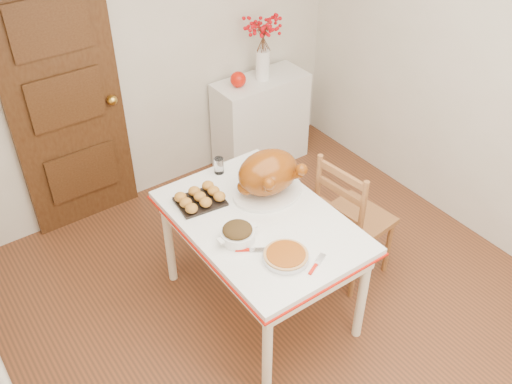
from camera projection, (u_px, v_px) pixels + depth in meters
floor at (302, 325)px, 3.89m from camera, size 3.50×4.00×0.00m
wall_back at (146, 53)px, 4.42m from camera, size 3.50×0.00×2.50m
wall_right at (508, 90)px, 3.94m from camera, size 0.00×4.00×2.50m
door_back at (66, 106)px, 4.21m from camera, size 0.85×0.06×2.06m
sideboard at (261, 121)px, 5.21m from camera, size 0.85×0.38×0.85m
kitchen_table at (260, 264)px, 3.80m from camera, size 0.91×1.33×0.79m
chair_oak at (354, 217)px, 4.01m from camera, size 0.50×0.50×1.02m
berry_vase at (263, 50)px, 4.80m from camera, size 0.28×0.28×0.54m
apple at (238, 79)px, 4.80m from camera, size 0.13×0.13×0.13m
turkey_platter at (268, 174)px, 3.67m from camera, size 0.53×0.44×0.31m
pumpkin_pie at (286, 255)px, 3.26m from camera, size 0.28×0.28×0.06m
stuffing_dish at (238, 233)px, 3.38m from camera, size 0.28×0.22×0.10m
rolls_tray at (200, 198)px, 3.66m from camera, size 0.32×0.27×0.08m
pie_server at (317, 264)px, 3.24m from camera, size 0.19×0.13×0.01m
carving_knife at (255, 250)px, 3.33m from camera, size 0.22×0.17×0.01m
drinking_glass at (219, 166)px, 3.91m from camera, size 0.07×0.07×0.12m
shaker_pair at (254, 162)px, 3.97m from camera, size 0.10×0.06×0.09m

